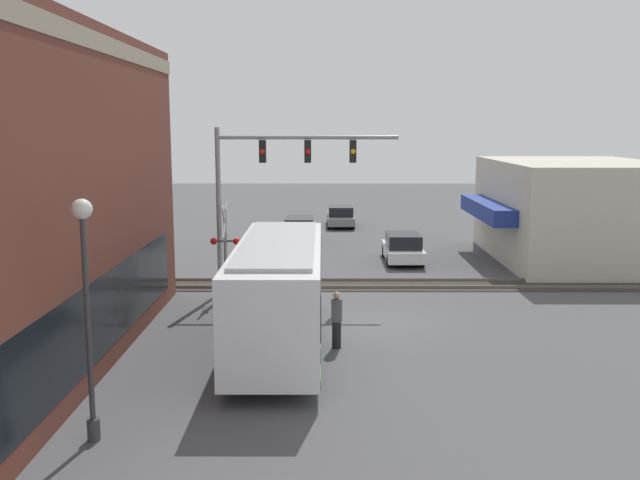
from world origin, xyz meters
TOP-DOWN VIEW (x-y plane):
  - ground_plane at (0.00, 0.00)m, footprint 120.00×120.00m
  - shop_building at (11.92, -11.35)m, footprint 11.17×9.00m
  - city_bus at (-2.77, 2.80)m, footprint 10.01×2.59m
  - traffic_signal_gantry at (4.42, 3.45)m, footprint 0.42×7.30m
  - crossing_signal at (3.76, 5.33)m, footprint 1.41×1.18m
  - streetlamp at (-9.38, 6.50)m, footprint 0.44×0.44m
  - rail_track_near at (6.00, 0.00)m, footprint 2.60×60.00m
  - parked_car_white at (11.20, -2.60)m, footprint 4.24×1.82m
  - parked_car_silver at (17.29, 2.80)m, footprint 4.55×1.82m
  - parked_car_grey at (24.09, 0.20)m, footprint 4.47×1.82m
  - pedestrian_near_bus at (-2.78, 1.03)m, footprint 0.34×0.34m

SIDE VIEW (x-z plane):
  - ground_plane at x=0.00m, z-range 0.00..0.00m
  - rail_track_near at x=6.00m, z-range -0.05..0.10m
  - parked_car_grey at x=24.09m, z-range -0.05..1.37m
  - parked_car_white at x=11.20m, z-range -0.06..1.42m
  - parked_car_silver at x=17.29m, z-range -0.06..1.46m
  - pedestrian_near_bus at x=-2.78m, z-range 0.02..1.81m
  - city_bus at x=-2.77m, z-range 0.17..3.54m
  - crossing_signal at x=3.76m, z-range 0.39..4.20m
  - shop_building at x=11.92m, z-range 0.00..5.06m
  - streetlamp at x=-9.38m, z-range 0.50..5.85m
  - traffic_signal_gantry at x=4.42m, z-range 1.63..8.40m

